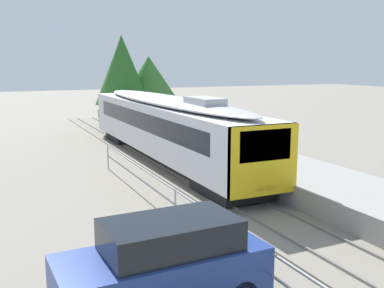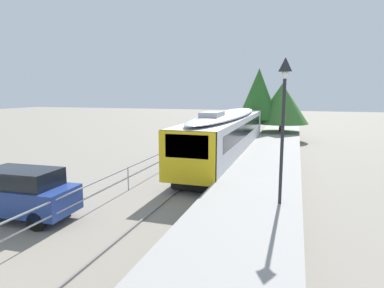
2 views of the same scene
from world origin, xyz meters
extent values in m
plane|color=gray|center=(-3.00, 22.00, 0.00)|extent=(160.00, 160.00, 0.00)
cube|color=gray|center=(0.00, 22.00, 0.03)|extent=(3.20, 60.00, 0.06)
cube|color=slate|center=(-0.72, 22.00, 0.10)|extent=(0.08, 60.00, 0.08)
cube|color=slate|center=(0.72, 22.00, 0.10)|extent=(0.08, 60.00, 0.08)
cube|color=silver|center=(0.00, 30.29, 1.96)|extent=(2.80, 19.28, 2.55)
cube|color=yellow|center=(0.00, 20.75, 1.96)|extent=(2.80, 0.24, 2.55)
cube|color=black|center=(0.00, 20.67, 2.53)|extent=(2.13, 0.08, 1.12)
cube|color=black|center=(0.00, 30.29, 2.37)|extent=(2.82, 16.19, 0.92)
ellipsoid|color=#B2B5BA|center=(0.00, 30.29, 3.42)|extent=(2.69, 18.50, 0.44)
cube|color=#B2B5BA|center=(0.00, 25.47, 3.70)|extent=(1.10, 2.20, 0.36)
cube|color=#EAE5C6|center=(0.00, 20.68, 0.97)|extent=(1.00, 0.10, 0.20)
cube|color=black|center=(0.00, 23.05, 0.42)|extent=(2.24, 3.20, 0.55)
cube|color=black|center=(0.00, 37.52, 0.42)|extent=(2.24, 3.20, 0.55)
cube|color=#999691|center=(3.25, 22.00, 0.45)|extent=(3.90, 60.00, 0.90)
cylinder|color=#232328|center=(4.38, 18.58, 3.20)|extent=(0.12, 0.12, 4.60)
pyramid|color=#232328|center=(4.38, 18.58, 6.00)|extent=(0.34, 0.34, 0.50)
sphere|color=silver|center=(4.38, 18.58, 5.68)|extent=(0.24, 0.24, 0.24)
cylinder|color=#9EA0A5|center=(-3.30, 21.00, 0.62)|extent=(0.06, 0.06, 1.25)
cylinder|color=#9EA0A5|center=(-3.30, 30.00, 0.62)|extent=(0.06, 0.06, 1.25)
cube|color=navy|center=(-5.60, 16.24, 0.86)|extent=(4.67, 2.07, 1.00)
cube|color=black|center=(-5.40, 16.25, 1.70)|extent=(2.96, 1.78, 0.68)
cylinder|color=black|center=(-7.15, 17.02, 0.36)|extent=(0.73, 0.27, 0.72)
cylinder|color=black|center=(-4.05, 15.47, 0.36)|extent=(0.73, 0.27, 0.72)
cylinder|color=black|center=(-4.11, 17.13, 0.36)|extent=(0.73, 0.27, 0.72)
cylinder|color=brown|center=(3.29, 42.21, 0.90)|extent=(0.36, 0.36, 1.80)
cone|color=#38702D|center=(3.29, 42.21, 3.88)|extent=(5.57, 5.57, 4.16)
cylinder|color=brown|center=(0.94, 41.67, 1.13)|extent=(0.36, 0.36, 2.26)
cone|color=#286023|center=(0.94, 41.67, 4.89)|extent=(4.23, 4.23, 5.26)
camera|label=1|loc=(-8.85, 7.68, 5.35)|focal=41.97mm
camera|label=2|loc=(4.84, 6.25, 5.01)|focal=30.87mm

